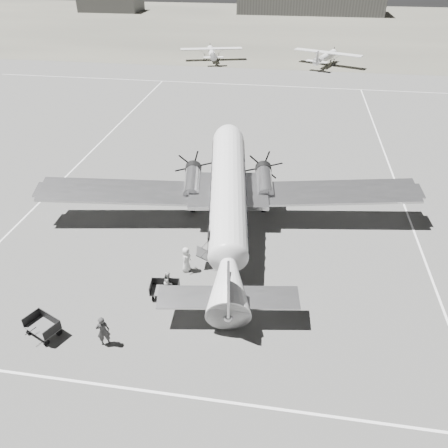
{
  "coord_description": "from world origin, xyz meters",
  "views": [
    {
      "loc": [
        2.06,
        -26.56,
        18.36
      ],
      "look_at": [
        -1.76,
        -2.06,
        2.2
      ],
      "focal_mm": 35.0,
      "sensor_mm": 36.0,
      "label": 1
    }
  ],
  "objects": [
    {
      "name": "light_plane_right",
      "position": [
        7.36,
        54.07,
        1.25
      ],
      "size": [
        14.86,
        13.61,
        2.5
      ],
      "primitive_type": null,
      "rotation": [
        0.0,
        0.0,
        -0.39
      ],
      "color": "silver",
      "rests_on": "ground"
    },
    {
      "name": "grass_infield",
      "position": [
        0.0,
        95.0,
        0.0
      ],
      "size": [
        260.0,
        90.0,
        0.01
      ],
      "primitive_type": "cube",
      "color": "#696758",
      "rests_on": "ground"
    },
    {
      "name": "taxi_line_near",
      "position": [
        0.0,
        -14.0,
        0.01
      ],
      "size": [
        60.0,
        0.15,
        0.01
      ],
      "primitive_type": "cube",
      "color": "white",
      "rests_on": "ground"
    },
    {
      "name": "taxi_line_left",
      "position": [
        -18.0,
        10.0,
        0.01
      ],
      "size": [
        0.15,
        60.0,
        0.01
      ],
      "primitive_type": "cube",
      "color": "white",
      "rests_on": "ground"
    },
    {
      "name": "ground_crew",
      "position": [
        -6.8,
        -11.46,
        0.96
      ],
      "size": [
        0.83,
        0.71,
        1.93
      ],
      "primitive_type": "imported",
      "rotation": [
        0.0,
        0.0,
        3.57
      ],
      "color": "#313131",
      "rests_on": "ground"
    },
    {
      "name": "light_plane_left",
      "position": [
        -12.88,
        54.86,
        1.16
      ],
      "size": [
        13.13,
        11.62,
        2.33
      ],
      "primitive_type": null,
      "rotation": [
        0.0,
        0.0,
        0.25
      ],
      "color": "silver",
      "rests_on": "ground"
    },
    {
      "name": "taxi_line_horizon",
      "position": [
        0.0,
        40.0,
        0.01
      ],
      "size": [
        90.0,
        0.15,
        0.01
      ],
      "primitive_type": "cube",
      "color": "white",
      "rests_on": "ground"
    },
    {
      "name": "dc3_airliner",
      "position": [
        -1.76,
        -0.06,
        2.77
      ],
      "size": [
        31.72,
        24.21,
        5.54
      ],
      "primitive_type": null,
      "rotation": [
        0.0,
        0.0,
        0.15
      ],
      "color": "silver",
      "rests_on": "ground"
    },
    {
      "name": "ground",
      "position": [
        0.0,
        0.0,
        0.0
      ],
      "size": [
        260.0,
        260.0,
        0.0
      ],
      "primitive_type": "plane",
      "color": "#61615F",
      "rests_on": "ground"
    },
    {
      "name": "baggage_cart_near",
      "position": [
        -4.58,
        -7.33,
        0.51
      ],
      "size": [
        1.96,
        1.49,
        1.03
      ],
      "primitive_type": null,
      "rotation": [
        0.0,
        0.0,
        0.12
      ],
      "color": "#4F4F4F",
      "rests_on": "ground"
    },
    {
      "name": "passenger",
      "position": [
        -3.85,
        -4.64,
        0.9
      ],
      "size": [
        0.71,
        0.96,
        1.79
      ],
      "primitive_type": "imported",
      "rotation": [
        0.0,
        0.0,
        1.4
      ],
      "color": "silver",
      "rests_on": "ground"
    },
    {
      "name": "ramp_agent",
      "position": [
        -4.47,
        -6.81,
        0.75
      ],
      "size": [
        0.61,
        0.76,
        1.5
      ],
      "primitive_type": "imported",
      "rotation": [
        0.0,
        0.0,
        1.51
      ],
      "color": "#B0B1AE",
      "rests_on": "ground"
    },
    {
      "name": "baggage_cart_far",
      "position": [
        -10.39,
        -11.34,
        0.55
      ],
      "size": [
        2.32,
        2.04,
        1.09
      ],
      "primitive_type": null,
      "rotation": [
        0.0,
        0.0,
        -0.43
      ],
      "color": "#4F4F4F",
      "rests_on": "ground"
    },
    {
      "name": "taxi_line_right",
      "position": [
        12.0,
        0.0,
        0.01
      ],
      "size": [
        0.15,
        80.0,
        0.01
      ],
      "primitive_type": "cube",
      "color": "white",
      "rests_on": "ground"
    },
    {
      "name": "shed_secondary",
      "position": [
        -55.0,
        115.0,
        2.0
      ],
      "size": [
        18.0,
        10.0,
        4.0
      ],
      "primitive_type": "cube",
      "color": "#4F4F4F",
      "rests_on": "ground"
    },
    {
      "name": "hangar_main",
      "position": [
        5.0,
        120.0,
        3.3
      ],
      "size": [
        42.0,
        14.0,
        6.6
      ],
      "color": "slate",
      "rests_on": "ground"
    }
  ]
}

